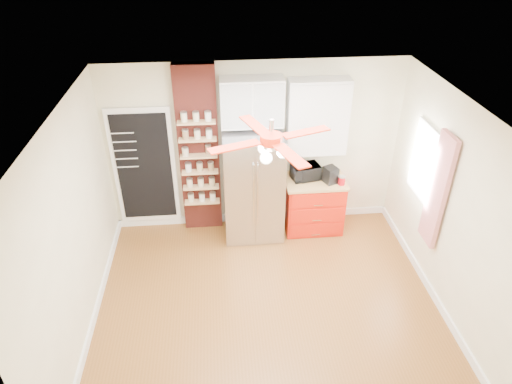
{
  "coord_description": "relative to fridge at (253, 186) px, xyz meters",
  "views": [
    {
      "loc": [
        -0.56,
        -4.31,
        4.48
      ],
      "look_at": [
        -0.08,
        0.9,
        1.22
      ],
      "focal_mm": 32.0,
      "sensor_mm": 36.0,
      "label": 1
    }
  ],
  "objects": [
    {
      "name": "ceiling_fan",
      "position": [
        0.05,
        -1.63,
        1.55
      ],
      "size": [
        1.4,
        1.4,
        0.44
      ],
      "color": "silver",
      "rests_on": "ceiling"
    },
    {
      "name": "pantry_jar_oats",
      "position": [
        -0.99,
        0.13,
        0.56
      ],
      "size": [
        0.1,
        0.1,
        0.13
      ],
      "primitive_type": "cylinder",
      "rotation": [
        0.0,
        0.0,
        0.06
      ],
      "color": "#C0B193",
      "rests_on": "brick_pillar"
    },
    {
      "name": "upper_shelf_unit",
      "position": [
        0.97,
        0.22,
        1.0
      ],
      "size": [
        0.9,
        0.3,
        1.15
      ],
      "primitive_type": "cube",
      "color": "white",
      "rests_on": "wall_back"
    },
    {
      "name": "ceiling",
      "position": [
        0.05,
        -1.63,
        1.83
      ],
      "size": [
        4.5,
        4.5,
        0.0
      ],
      "primitive_type": "plane",
      "color": "white",
      "rests_on": "wall_back"
    },
    {
      "name": "wall_back",
      "position": [
        0.05,
        0.37,
        0.48
      ],
      "size": [
        4.5,
        0.02,
        2.7
      ],
      "primitive_type": "cube",
      "color": "#EEEAC0",
      "rests_on": "floor"
    },
    {
      "name": "red_cabinet",
      "position": [
        0.97,
        0.05,
        -0.42
      ],
      "size": [
        0.94,
        0.64,
        0.9
      ],
      "color": "red",
      "rests_on": "floor"
    },
    {
      "name": "upper_glass_cabinet",
      "position": [
        0.0,
        0.2,
        1.27
      ],
      "size": [
        0.9,
        0.35,
        0.7
      ],
      "primitive_type": "cube",
      "color": "white",
      "rests_on": "wall_back"
    },
    {
      "name": "wall_front",
      "position": [
        0.05,
        -3.63,
        0.48
      ],
      "size": [
        4.5,
        0.02,
        2.7
      ],
      "primitive_type": "cube",
      "color": "#EEEAC0",
      "rests_on": "floor"
    },
    {
      "name": "coffee_maker",
      "position": [
        1.18,
        -0.03,
        0.15
      ],
      "size": [
        0.24,
        0.25,
        0.26
      ],
      "primitive_type": "cube",
      "rotation": [
        0.0,
        0.0,
        0.38
      ],
      "color": "black",
      "rests_on": "red_cabinet"
    },
    {
      "name": "window",
      "position": [
        2.28,
        -0.73,
        0.68
      ],
      "size": [
        0.04,
        0.75,
        1.05
      ],
      "primitive_type": "cube",
      "color": "white",
      "rests_on": "wall_right"
    },
    {
      "name": "chalkboard",
      "position": [
        -1.65,
        0.33,
        0.23
      ],
      "size": [
        0.95,
        0.05,
        1.95
      ],
      "color": "white",
      "rests_on": "wall_back"
    },
    {
      "name": "toaster_oven",
      "position": [
        0.82,
        0.11,
        0.14
      ],
      "size": [
        0.47,
        0.37,
        0.23
      ],
      "primitive_type": "imported",
      "rotation": [
        0.0,
        0.0,
        0.21
      ],
      "color": "black",
      "rests_on": "red_cabinet"
    },
    {
      "name": "canister_left",
      "position": [
        1.34,
        -0.12,
        0.09
      ],
      "size": [
        0.11,
        0.11,
        0.13
      ],
      "primitive_type": "cylinder",
      "rotation": [
        0.0,
        0.0,
        -0.12
      ],
      "color": "#AD0913",
      "rests_on": "red_cabinet"
    },
    {
      "name": "canister_right",
      "position": [
        1.27,
        0.02,
        0.1
      ],
      "size": [
        0.12,
        0.12,
        0.15
      ],
      "primitive_type": "cylinder",
      "rotation": [
        0.0,
        0.0,
        -0.39
      ],
      "color": "#C4370A",
      "rests_on": "red_cabinet"
    },
    {
      "name": "wall_right",
      "position": [
        2.3,
        -1.63,
        0.48
      ],
      "size": [
        0.02,
        4.0,
        2.7
      ],
      "primitive_type": "cube",
      "color": "#EEEAC0",
      "rests_on": "floor"
    },
    {
      "name": "curtain",
      "position": [
        2.23,
        -1.28,
        0.57
      ],
      "size": [
        0.06,
        0.4,
        1.55
      ],
      "primitive_type": "cube",
      "color": "red",
      "rests_on": "wall_right"
    },
    {
      "name": "fridge",
      "position": [
        0.0,
        0.0,
        0.0
      ],
      "size": [
        0.9,
        0.7,
        1.75
      ],
      "primitive_type": "cube",
      "color": "#B9B9BE",
      "rests_on": "floor"
    },
    {
      "name": "pantry_jar_beans",
      "position": [
        -0.66,
        0.18,
        0.57
      ],
      "size": [
        0.1,
        0.1,
        0.14
      ],
      "primitive_type": "cylinder",
      "rotation": [
        0.0,
        0.0,
        0.13
      ],
      "color": "#866144",
      "rests_on": "brick_pillar"
    },
    {
      "name": "brick_pillar",
      "position": [
        -0.8,
        0.29,
        0.48
      ],
      "size": [
        0.6,
        0.16,
        2.7
      ],
      "primitive_type": "cube",
      "color": "maroon",
      "rests_on": "floor"
    },
    {
      "name": "floor",
      "position": [
        0.05,
        -1.63,
        -0.88
      ],
      "size": [
        4.5,
        4.5,
        0.0
      ],
      "primitive_type": "plane",
      "color": "brown",
      "rests_on": "ground"
    },
    {
      "name": "wall_left",
      "position": [
        -2.2,
        -1.63,
        0.48
      ],
      "size": [
        0.02,
        4.0,
        2.7
      ],
      "primitive_type": "cube",
      "color": "#EEEAC0",
      "rests_on": "floor"
    }
  ]
}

